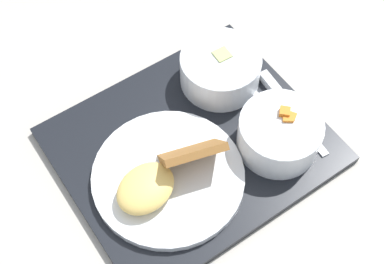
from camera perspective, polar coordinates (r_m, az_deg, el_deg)
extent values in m
plane|color=#ADA89E|center=(0.80, 0.00, -1.66)|extent=(4.00, 4.00, 0.00)
cube|color=black|center=(0.79, 0.00, -1.41)|extent=(0.41, 0.37, 0.01)
cylinder|color=silver|center=(0.77, 9.29, -0.22)|extent=(0.12, 0.12, 0.06)
torus|color=silver|center=(0.75, 9.55, 0.79)|extent=(0.12, 0.12, 0.01)
cylinder|color=#9EC67A|center=(0.74, 9.19, -0.48)|extent=(0.05, 0.05, 0.02)
cylinder|color=#9EC67A|center=(0.76, 8.92, 1.14)|extent=(0.04, 0.04, 0.01)
cylinder|color=#9EC67A|center=(0.75, 7.79, 0.81)|extent=(0.06, 0.06, 0.01)
cube|color=orange|center=(0.76, 9.82, 1.97)|extent=(0.02, 0.02, 0.02)
cube|color=orange|center=(0.75, 7.66, 0.86)|extent=(0.02, 0.02, 0.01)
cube|color=orange|center=(0.76, 10.52, 1.49)|extent=(0.02, 0.02, 0.01)
cube|color=orange|center=(0.75, 10.16, 1.38)|extent=(0.02, 0.02, 0.01)
cylinder|color=silver|center=(0.83, 3.02, 6.69)|extent=(0.12, 0.12, 0.06)
torus|color=silver|center=(0.81, 3.10, 7.77)|extent=(0.12, 0.12, 0.01)
cylinder|color=#939E56|center=(0.82, 3.04, 6.93)|extent=(0.11, 0.11, 0.04)
cube|color=#B2C170|center=(0.82, 3.20, 7.96)|extent=(0.03, 0.03, 0.02)
cylinder|color=silver|center=(0.75, -2.55, -4.78)|extent=(0.21, 0.21, 0.01)
ellipsoid|color=#EFC666|center=(0.72, -4.98, -5.99)|extent=(0.10, 0.09, 0.03)
cube|color=#93602D|center=(0.73, -0.08, -2.17)|extent=(0.09, 0.07, 0.08)
cube|color=silver|center=(0.81, 11.87, 0.38)|extent=(0.02, 0.11, 0.00)
cube|color=silver|center=(0.84, 8.64, 4.76)|extent=(0.02, 0.06, 0.01)
ellipsoid|color=silver|center=(0.81, 9.60, 1.16)|extent=(0.04, 0.05, 0.01)
cube|color=silver|center=(0.84, 6.04, 4.67)|extent=(0.03, 0.11, 0.01)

